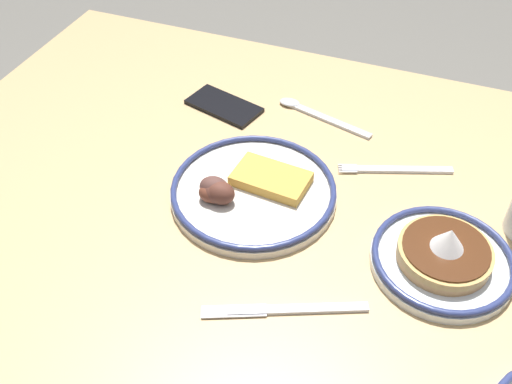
# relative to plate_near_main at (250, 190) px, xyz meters

# --- Properties ---
(dining_table) EXTENTS (1.37, 0.96, 0.74)m
(dining_table) POSITION_rel_plate_near_main_xyz_m (-0.07, 0.00, -0.11)
(dining_table) COLOR tan
(dining_table) RESTS_ON ground_plane
(plate_near_main) EXTENTS (0.27, 0.27, 0.05)m
(plate_near_main) POSITION_rel_plate_near_main_xyz_m (0.00, 0.00, 0.00)
(plate_near_main) COLOR silver
(plate_near_main) RESTS_ON dining_table
(plate_center_pancakes) EXTENTS (0.21, 0.21, 0.08)m
(plate_center_pancakes) POSITION_rel_plate_near_main_xyz_m (-0.32, 0.04, 0.00)
(plate_center_pancakes) COLOR white
(plate_center_pancakes) RESTS_ON dining_table
(cell_phone) EXTENTS (0.16, 0.11, 0.01)m
(cell_phone) POSITION_rel_plate_near_main_xyz_m (0.14, -0.22, -0.01)
(cell_phone) COLOR black
(cell_phone) RESTS_ON dining_table
(fork_near) EXTENTS (0.19, 0.08, 0.01)m
(fork_near) POSITION_rel_plate_near_main_xyz_m (-0.21, -0.15, -0.01)
(fork_near) COLOR silver
(fork_near) RESTS_ON dining_table
(butter_knife) EXTENTS (0.22, 0.11, 0.01)m
(butter_knife) POSITION_rel_plate_near_main_xyz_m (-0.13, 0.19, -0.01)
(butter_knife) COLOR silver
(butter_knife) RESTS_ON dining_table
(tea_spoon) EXTENTS (0.20, 0.07, 0.01)m
(tea_spoon) POSITION_rel_plate_near_main_xyz_m (-0.03, -0.26, -0.01)
(tea_spoon) COLOR silver
(tea_spoon) RESTS_ON dining_table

